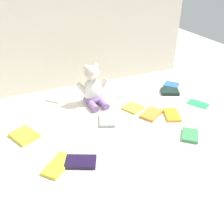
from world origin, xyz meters
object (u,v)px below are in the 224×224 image
(book_case_2, at_px, (24,135))
(book_case_8, at_px, (56,98))
(book_case_11, at_px, (170,92))
(book_case_4, at_px, (151,114))
(book_case_0, at_px, (190,135))
(book_case_5, at_px, (58,165))
(book_case_10, at_px, (120,91))
(book_case_6, at_px, (81,162))
(teddy_bear, at_px, (93,89))
(book_case_7, at_px, (107,120))
(book_case_3, at_px, (198,103))
(book_case_1, at_px, (172,115))
(book_case_9, at_px, (171,85))
(book_case_12, at_px, (133,108))

(book_case_2, relative_size, book_case_8, 1.25)
(book_case_11, bearing_deg, book_case_4, -28.73)
(book_case_0, xyz_separation_m, book_case_5, (-0.63, 0.04, 0.00))
(book_case_10, bearing_deg, book_case_6, -90.57)
(teddy_bear, relative_size, book_case_7, 1.97)
(book_case_3, xyz_separation_m, book_case_10, (-0.36, 0.32, 0.00))
(book_case_7, xyz_separation_m, book_case_10, (0.20, 0.29, -0.00))
(teddy_bear, height_order, book_case_2, teddy_bear)
(book_case_5, xyz_separation_m, book_case_7, (0.30, 0.23, -0.00))
(book_case_0, distance_m, book_case_5, 0.63)
(book_case_0, height_order, book_case_2, book_case_2)
(book_case_3, bearing_deg, book_case_11, -97.69)
(teddy_bear, relative_size, book_case_1, 1.86)
(book_case_8, distance_m, book_case_9, 0.76)
(book_case_2, height_order, book_case_6, book_case_6)
(book_case_0, distance_m, book_case_7, 0.42)
(book_case_11, bearing_deg, book_case_12, -50.27)
(book_case_9, height_order, book_case_10, book_case_9)
(book_case_7, relative_size, book_case_9, 1.31)
(book_case_1, relative_size, book_case_5, 0.93)
(book_case_6, height_order, book_case_11, book_case_11)
(book_case_10, bearing_deg, book_case_11, 11.56)
(book_case_5, relative_size, book_case_11, 1.24)
(book_case_6, height_order, book_case_8, book_case_6)
(book_case_10, bearing_deg, book_case_4, -44.87)
(book_case_0, distance_m, book_case_1, 0.19)
(book_case_3, bearing_deg, book_case_10, -71.51)
(teddy_bear, xyz_separation_m, book_case_7, (-0.00, -0.22, -0.08))
(book_case_5, bearing_deg, book_case_10, -88.33)
(book_case_2, bearing_deg, book_case_5, 85.75)
(book_case_0, height_order, book_case_1, book_case_0)
(book_case_2, distance_m, book_case_11, 0.91)
(teddy_bear, distance_m, book_case_4, 0.36)
(book_case_0, xyz_separation_m, book_case_3, (0.24, 0.24, -0.00))
(book_case_0, bearing_deg, book_case_2, -163.16)
(book_case_3, relative_size, book_case_6, 0.92)
(book_case_8, bearing_deg, book_case_7, 75.52)
(book_case_1, bearing_deg, book_case_6, -142.38)
(book_case_10, bearing_deg, book_case_12, -57.38)
(book_case_3, bearing_deg, book_case_5, -17.11)
(book_case_0, bearing_deg, book_case_5, -144.56)
(book_case_1, bearing_deg, book_case_12, 158.97)
(book_case_3, relative_size, book_case_5, 0.85)
(teddy_bear, distance_m, book_case_7, 0.23)
(book_case_8, bearing_deg, book_case_1, 97.52)
(teddy_bear, distance_m, book_case_1, 0.47)
(teddy_bear, relative_size, book_case_8, 2.30)
(teddy_bear, relative_size, book_case_6, 1.86)
(book_case_0, bearing_deg, book_case_7, 179.00)
(teddy_bear, height_order, book_case_3, teddy_bear)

